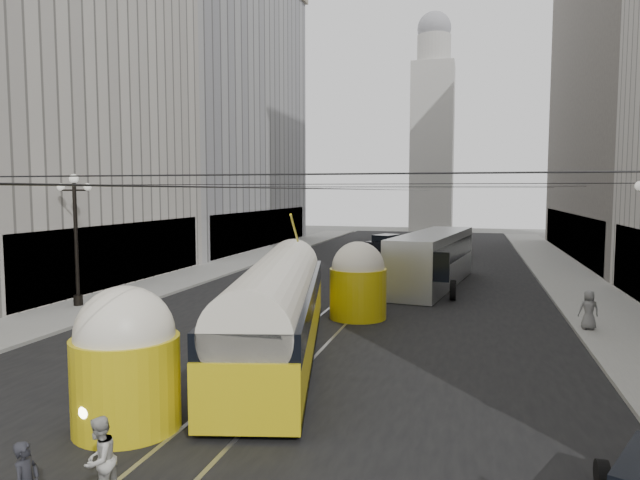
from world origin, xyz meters
The scene contains 15 objects.
road centered at (0.00, 32.50, 0.00)m, with size 20.00×85.00×0.02m, color black.
sidewalk_left centered at (-12.00, 36.00, 0.07)m, with size 4.00×72.00×0.15m, color gray.
sidewalk_right centered at (12.00, 36.00, 0.07)m, with size 4.00×72.00×0.15m, color gray.
rail_left centered at (-0.75, 32.50, 0.00)m, with size 0.12×85.00×0.04m, color gray.
rail_right centered at (0.75, 32.50, 0.00)m, with size 0.12×85.00×0.04m, color gray.
building_left_far centered at (-19.99, 48.00, 14.31)m, with size 12.60×28.60×28.60m.
distant_tower centered at (0.00, 80.00, 14.97)m, with size 6.00×6.00×31.36m.
lamppost_left_mid centered at (-12.60, 18.00, 3.74)m, with size 1.86×0.44×6.37m.
catenary centered at (0.12, 31.49, 5.88)m, with size 25.00×72.00×0.23m.
streetcar centered at (-0.50, 12.78, 1.72)m, with size 5.59×15.72×3.52m.
city_bus centered at (3.68, 29.10, 1.76)m, with size 4.44×12.96×3.22m.
sedan_white_far centered at (4.57, 46.02, 0.58)m, with size 2.48×4.31×1.28m.
sedan_dark_far centered at (-2.11, 49.21, 0.68)m, with size 3.59×5.16×1.51m.
pedestrian_crossing_b centered at (-0.61, 3.22, 0.80)m, with size 0.78×0.61×1.60m, color #B4B2A8.
pedestrian_sidewalk_right centered at (10.51, 19.18, 0.95)m, with size 0.78×0.48×1.59m, color slate.
Camera 1 is at (5.90, -5.43, 5.71)m, focal length 32.00 mm.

